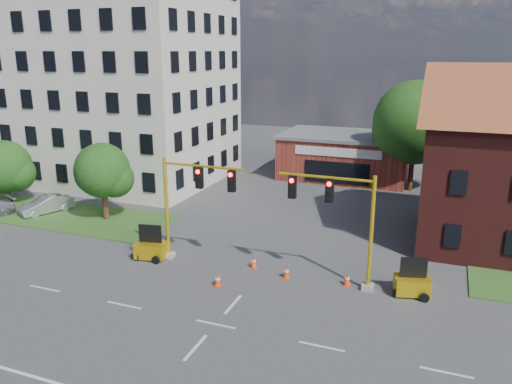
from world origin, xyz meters
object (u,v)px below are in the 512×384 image
trailer_east (412,284)px  pickup_white (494,240)px  trailer_west (151,248)px  signal_mast_east (340,216)px  signal_mast_west (191,199)px

trailer_east → pickup_white: bearing=47.2°
trailer_east → trailer_west: bearing=168.5°
trailer_west → pickup_white: (19.48, 8.88, 0.04)m
signal_mast_east → trailer_west: (-11.26, -0.51, -3.28)m
signal_mast_west → trailer_east: 12.98m
signal_mast_west → trailer_east: signal_mast_west is taller
signal_mast_west → pickup_white: size_ratio=1.26×
signal_mast_east → trailer_east: signal_mast_east is taller
signal_mast_west → pickup_white: signal_mast_west is taller
trailer_west → pickup_white: bearing=13.9°
signal_mast_east → pickup_white: 12.16m
signal_mast_west → signal_mast_east: (8.71, 0.00, 0.00)m
trailer_west → signal_mast_east: bearing=-8.0°
signal_mast_west → signal_mast_east: same height
signal_mast_west → signal_mast_east: 8.71m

